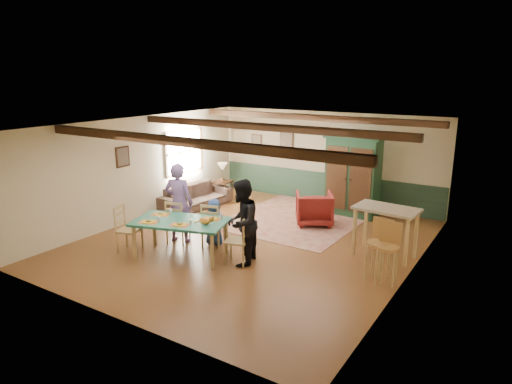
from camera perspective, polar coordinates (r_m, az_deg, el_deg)
The scene contains 35 objects.
floor at distance 10.58m, azimuth -0.42°, elevation -6.25°, with size 8.00×8.00×0.00m, color #583218.
wall_back at distance 13.64m, azimuth 8.71°, elevation 4.24°, with size 7.00×0.02×2.70m, color beige.
wall_left at distance 12.38m, azimuth -14.22°, elevation 2.90°, with size 0.02×8.00×2.70m, color beige.
wall_right at distance 8.85m, azimuth 19.01°, elevation -2.07°, with size 0.02×8.00×2.70m, color beige.
ceiling at distance 9.94m, azimuth -0.45°, elevation 8.45°, with size 7.00×8.00×0.02m, color white.
wainscot_back at distance 13.81m, azimuth 8.53°, elevation 0.56°, with size 6.95×0.03×0.90m, color #203B2B.
ceiling_beam_front at distance 8.13m, azimuth -9.30°, elevation 6.22°, with size 6.95×0.16×0.16m, color black.
ceiling_beam_mid at distance 10.29m, azimuth 0.77°, elevation 8.15°, with size 6.95×0.16×0.16m, color black.
ceiling_beam_back at distance 12.57m, azimuth 7.06°, elevation 9.23°, with size 6.95×0.16×0.16m, color black.
window_left at distance 13.52m, azimuth -8.98°, elevation 5.01°, with size 0.06×1.60×1.30m, color white, non-canonical shape.
picture_left_wall at distance 11.89m, azimuth -16.32°, elevation 4.25°, with size 0.04×0.42×0.52m, color #7A6D59, non-canonical shape.
picture_back_a at distance 14.10m, azimuth 3.87°, elevation 6.57°, with size 0.45×0.04×0.55m, color #7A6D59, non-canonical shape.
picture_back_b at distance 14.67m, azimuth 0.06°, elevation 6.33°, with size 0.38×0.04×0.48m, color #7A6D59, non-canonical shape.
dining_table at distance 9.75m, azimuth -9.33°, elevation -5.80°, with size 1.92×1.07×0.80m, color #206853, non-canonical shape.
dining_chair_far_left at distance 10.54m, azimuth -9.73°, elevation -3.63°, with size 0.45×0.47×1.01m, color tan, non-canonical shape.
dining_chair_far_right at distance 10.22m, azimuth -5.38°, elevation -4.06°, with size 0.45×0.47×1.01m, color tan, non-canonical shape.
dining_chair_end_left at distance 10.27m, azimuth -15.60°, elevation -4.47°, with size 0.45×0.47×1.01m, color tan, non-canonical shape.
dining_chair_end_right at distance 9.29m, azimuth -2.42°, elevation -5.97°, with size 0.45×0.47×1.01m, color tan, non-canonical shape.
person_man at distance 10.50m, azimuth -9.63°, elevation -1.34°, with size 0.67×0.44×1.84m, color #755A9A.
person_woman at distance 9.13m, azimuth -1.81°, elevation -3.84°, with size 0.86×0.67×1.76m, color black.
person_child at distance 10.29m, azimuth -5.22°, elevation -3.76°, with size 0.52×0.34×1.07m, color navy.
cat at distance 9.27m, azimuth -6.42°, elevation -3.54°, with size 0.38×0.15×0.19m, color orange, non-canonical shape.
place_setting_near_left at distance 9.63m, azimuth -13.28°, elevation -3.40°, with size 0.43×0.32×0.11m, color gold, non-canonical shape.
place_setting_near_center at distance 9.33m, azimuth -9.53°, elevation -3.80°, with size 0.43×0.32×0.11m, color gold, non-canonical shape.
place_setting_far_left at distance 10.08m, azimuth -11.84°, elevation -2.51°, with size 0.43×0.32×0.11m, color gold, non-canonical shape.
place_setting_far_right at distance 9.61m, azimuth -5.59°, elevation -3.10°, with size 0.43×0.32×0.11m, color gold, non-canonical shape.
area_rug at distance 12.27m, azimuth 5.15°, elevation -3.30°, with size 3.20×3.80×0.01m, color tan.
armoire at distance 12.54m, azimuth 12.00°, elevation 2.01°, with size 1.56×0.62×2.20m, color #13311E.
armchair at distance 11.76m, azimuth 7.28°, elevation -2.04°, with size 0.90×0.92×0.84m, color #4F0F11.
sofa at distance 13.27m, azimuth -7.52°, elevation -0.53°, with size 2.24×0.87×0.65m, color #3C2D25.
end_table at distance 13.96m, azimuth -4.16°, elevation 0.20°, with size 0.49×0.49×0.60m, color black, non-canonical shape.
table_lamp at distance 13.82m, azimuth -4.21°, elevation 2.51°, with size 0.31×0.31×0.55m, color beige, non-canonical shape.
counter_table at distance 9.99m, azimuth 15.81°, elevation -4.85°, with size 1.29×0.75×1.07m, color #BEB194, non-canonical shape.
bar_stool_left at distance 8.79m, azimuth 14.98°, elevation -7.12°, with size 0.42×0.46×1.18m, color #B58346, non-canonical shape.
bar_stool_right at distance 8.67m, azimuth 16.08°, elevation -7.56°, with size 0.41×0.45×1.16m, color #B58346, non-canonical shape.
Camera 1 is at (5.34, -8.31, 3.77)m, focal length 32.00 mm.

